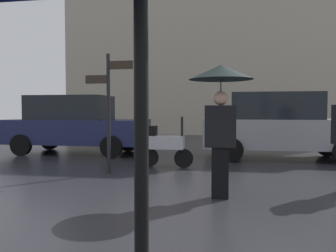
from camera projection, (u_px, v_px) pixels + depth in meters
pedestrian_with_umbrella at (221, 94)px, 5.41m from camera, size 1.02×1.02×2.10m
parked_scooter at (164, 145)px, 8.43m from camera, size 1.32×0.32×1.23m
parked_car_left at (75, 124)px, 11.13m from camera, size 4.45×1.89×1.85m
parked_car_right at (280, 125)px, 9.85m from camera, size 4.41×1.87×1.89m
street_signpost at (109, 101)px, 7.52m from camera, size 1.08×0.08×2.62m
building_block at (226, 8)px, 20.24m from camera, size 18.73×3.17×14.73m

